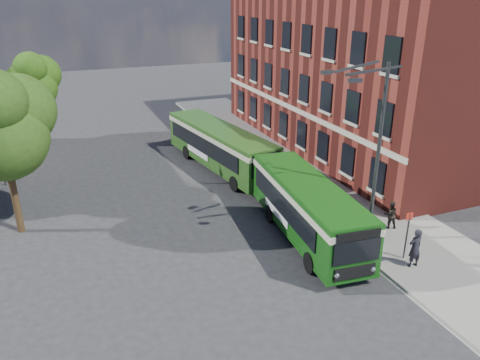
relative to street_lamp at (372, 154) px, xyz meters
name	(u,v)px	position (x,y,z in m)	size (l,w,h in m)	color
ground	(260,242)	(-4.84, 2.00, -4.79)	(120.00, 120.00, 0.00)	#2B2B2E
pavement	(304,170)	(2.16, 10.00, -4.72)	(6.00, 48.00, 0.15)	gray
kerb_line	(265,177)	(-0.89, 10.00, -4.79)	(0.12, 48.00, 0.01)	beige
brick_office	(362,58)	(9.16, 14.00, 2.18)	(12.10, 26.00, 14.20)	maroon
street_lamp	(372,154)	(0.00, 0.00, 0.00)	(2.96, 2.38, 9.00)	#333638
bus_stop_sign	(407,233)	(0.76, -2.20, -3.28)	(0.35, 0.08, 2.52)	#333638
bus_front	(308,205)	(-2.40, 1.57, -2.96)	(3.46, 10.18, 3.02)	#134E11
bus_rear	(220,144)	(-3.14, 12.74, -2.96)	(4.40, 12.16, 3.02)	#2A571C
pedestrian_a	(415,248)	(0.68, -2.90, -3.69)	(0.69, 0.46, 1.90)	black
pedestrian_b	(390,215)	(2.10, 0.56, -3.87)	(0.75, 0.58, 1.54)	black
tree_left	(2,124)	(-16.12, 7.72, 1.11)	(5.15, 4.90, 8.70)	#392714
tree_right	(33,81)	(-14.95, 24.74, 0.26)	(4.41, 4.20, 7.45)	#392714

